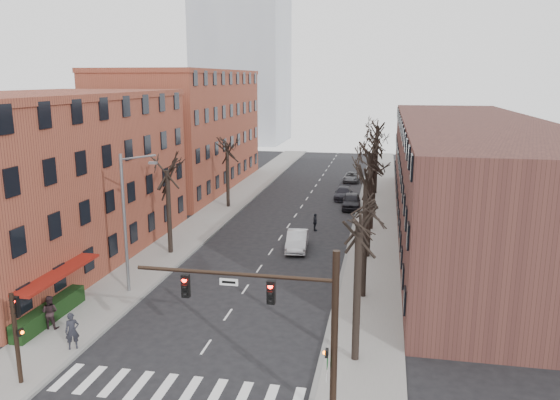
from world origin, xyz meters
The scene contains 26 objects.
ground centered at (0.00, 0.00, 0.00)m, with size 160.00×160.00×0.00m, color black.
sidewalk_left centered at (-8.00, 35.00, 0.07)m, with size 4.00×90.00×0.15m, color gray.
sidewalk_right centered at (8.00, 35.00, 0.07)m, with size 4.00×90.00×0.15m, color gray.
building_left_near centered at (-16.00, 15.00, 6.00)m, with size 12.00×26.00×12.00m, color brown.
building_left_far centered at (-16.00, 44.00, 7.00)m, with size 12.00×28.00×14.00m, color brown.
building_right centered at (16.00, 30.00, 5.00)m, with size 12.00×50.00×10.00m, color #4F2B24.
awning_left centered at (-9.40, 6.00, 0.00)m, with size 1.20×7.00×0.15m, color maroon.
hedge centered at (-9.50, 5.00, 0.65)m, with size 0.80×6.00×1.00m, color black.
tree_right_a centered at (7.60, 4.00, 0.00)m, with size 5.20×5.20×10.00m, color black, non-canonical shape.
tree_right_b centered at (7.60, 12.00, 0.00)m, with size 5.20×5.20×10.80m, color black, non-canonical shape.
tree_right_c centered at (7.60, 20.00, 0.00)m, with size 5.20×5.20×11.60m, color black, non-canonical shape.
tree_right_d centered at (7.60, 28.00, 0.00)m, with size 5.20×5.20×10.00m, color black, non-canonical shape.
tree_right_e centered at (7.60, 36.00, 0.00)m, with size 5.20×5.20×10.80m, color black, non-canonical shape.
tree_right_f centered at (7.60, 44.00, 0.00)m, with size 5.20×5.20×11.60m, color black, non-canonical shape.
tree_left_a centered at (-7.60, 18.00, 0.00)m, with size 5.20×5.20×9.50m, color black, non-canonical shape.
tree_left_b centered at (-7.60, 34.00, 0.00)m, with size 5.20×5.20×9.50m, color black, non-canonical shape.
signal_mast_arm centered at (5.45, -1.00, 4.40)m, with size 8.14×0.30×7.20m.
signal_pole_left centered at (-6.99, -0.95, 2.61)m, with size 0.47×0.44×4.40m.
streetlight centered at (-7.03, 10.00, 5.01)m, with size 2.45×0.22×9.03m.
silver_sedan centered at (1.96, 21.01, 0.75)m, with size 1.60×4.58×1.51m, color silver.
parked_car_near centered at (5.30, 36.14, 0.81)m, with size 1.92×4.77×1.62m, color black.
parked_car_mid centered at (4.10, 40.62, 0.67)m, with size 1.88×4.62×1.34m, color black.
parked_car_far centered at (4.33, 51.58, 0.62)m, with size 2.05×4.44×1.23m, color #56585D.
pedestrian_a centered at (-6.43, 2.32, 1.10)m, with size 0.69×0.45×1.89m, color black.
pedestrian_b centered at (-8.90, 4.17, 1.09)m, with size 0.91×0.71×1.87m, color black.
pedestrian_crossing centered at (2.66, 26.77, 0.80)m, with size 0.94×0.39×1.60m, color black.
Camera 1 is at (8.65, -20.46, 13.48)m, focal length 35.00 mm.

